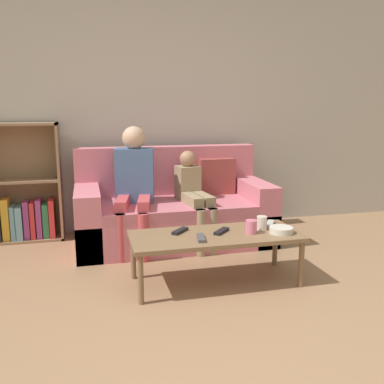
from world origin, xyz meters
TOP-DOWN VIEW (x-y plane):
  - ground_plane at (0.00, 0.00)m, footprint 22.00×22.00m
  - wall_back at (0.00, 2.59)m, footprint 12.00×0.06m
  - couch at (0.13, 2.04)m, footprint 1.82×0.89m
  - bookshelf at (-1.29, 2.43)m, footprint 0.74×0.28m
  - coffee_table at (0.23, 0.97)m, footprint 1.25×0.52m
  - person_adult at (-0.25, 1.94)m, footprint 0.42×0.66m
  - person_child at (0.29, 1.88)m, footprint 0.28×0.63m
  - cup_near at (0.61, 1.00)m, footprint 0.08×0.08m
  - cup_far at (0.49, 0.93)m, footprint 0.08×0.08m
  - tv_remote_0 at (0.09, 0.88)m, footprint 0.08×0.18m
  - tv_remote_1 at (-0.01, 1.08)m, footprint 0.15×0.16m
  - tv_remote_2 at (0.28, 1.00)m, footprint 0.15×0.16m
  - tv_remote_3 at (0.72, 1.10)m, footprint 0.13×0.17m
  - snack_bowl at (0.71, 0.88)m, footprint 0.17×0.17m

SIDE VIEW (x-z plane):
  - ground_plane at x=0.00m, z-range 0.00..0.00m
  - couch at x=0.13m, z-range -0.16..0.74m
  - coffee_table at x=0.23m, z-range 0.15..0.53m
  - tv_remote_0 at x=0.09m, z-range 0.38..0.40m
  - tv_remote_1 at x=-0.01m, z-range 0.38..0.40m
  - tv_remote_2 at x=0.28m, z-range 0.38..0.40m
  - tv_remote_3 at x=0.72m, z-range 0.38..0.40m
  - snack_bowl at x=0.71m, z-range 0.38..0.42m
  - bookshelf at x=-1.29m, z-range -0.16..0.98m
  - cup_far at x=0.49m, z-range 0.38..0.48m
  - cup_near at x=0.61m, z-range 0.38..0.48m
  - person_child at x=0.29m, z-range 0.05..0.93m
  - person_adult at x=-0.25m, z-range 0.08..1.20m
  - wall_back at x=0.00m, z-range 0.00..2.60m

